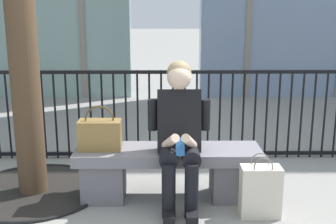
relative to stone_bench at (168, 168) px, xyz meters
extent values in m
plane|color=gray|center=(0.00, 0.00, -0.27)|extent=(60.00, 60.00, 0.00)
cube|color=slate|center=(0.00, 0.00, 0.13)|extent=(1.60, 0.44, 0.10)
cube|color=slate|center=(-0.56, 0.00, -0.10)|extent=(0.36, 0.37, 0.35)
cube|color=slate|center=(0.56, 0.00, -0.10)|extent=(0.36, 0.37, 0.35)
cylinder|color=black|center=(0.00, -0.18, 0.20)|extent=(0.15, 0.40, 0.15)
cylinder|color=black|center=(0.00, -0.38, -0.05)|extent=(0.11, 0.11, 0.45)
cube|color=black|center=(0.00, -0.44, -0.23)|extent=(0.09, 0.22, 0.08)
cylinder|color=black|center=(0.18, -0.18, 0.20)|extent=(0.15, 0.40, 0.15)
cylinder|color=black|center=(0.18, -0.38, -0.05)|extent=(0.11, 0.11, 0.45)
cube|color=black|center=(0.18, -0.44, -0.23)|extent=(0.09, 0.22, 0.08)
cube|color=black|center=(0.09, -0.04, 0.44)|extent=(0.36, 0.30, 0.55)
cylinder|color=black|center=(-0.13, -0.04, 0.49)|extent=(0.08, 0.08, 0.26)
cylinder|color=beige|center=(0.01, -0.26, 0.32)|extent=(0.16, 0.28, 0.20)
cylinder|color=black|center=(0.31, -0.04, 0.49)|extent=(0.08, 0.08, 0.26)
cylinder|color=beige|center=(0.17, -0.26, 0.32)|extent=(0.16, 0.28, 0.20)
cube|color=#2D6BB7|center=(0.09, -0.32, 0.30)|extent=(0.07, 0.10, 0.13)
sphere|color=beige|center=(0.09, -0.06, 0.81)|extent=(0.20, 0.20, 0.20)
sphere|color=#997F59|center=(0.09, -0.03, 0.84)|extent=(0.20, 0.20, 0.20)
cube|color=olive|center=(-0.58, -0.01, 0.31)|extent=(0.36, 0.19, 0.25)
torus|color=brown|center=(-0.58, -0.01, 0.44)|extent=(0.25, 0.02, 0.25)
cube|color=beige|center=(0.73, -0.36, -0.06)|extent=(0.32, 0.17, 0.41)
torus|color=slate|center=(0.73, -0.42, 0.16)|extent=(0.15, 0.01, 0.15)
torus|color=slate|center=(0.73, -0.30, 0.16)|extent=(0.15, 0.01, 0.15)
cylinder|color=black|center=(-1.73, 1.03, 0.22)|extent=(0.02, 0.02, 0.98)
cylinder|color=black|center=(-1.60, 1.03, 0.22)|extent=(0.02, 0.02, 0.98)
cylinder|color=black|center=(-1.47, 1.03, 0.22)|extent=(0.02, 0.02, 0.98)
cylinder|color=black|center=(-1.34, 1.03, 0.22)|extent=(0.02, 0.02, 0.98)
cylinder|color=black|center=(-1.21, 1.03, 0.22)|extent=(0.02, 0.02, 0.98)
cylinder|color=black|center=(-1.09, 1.03, 0.22)|extent=(0.02, 0.02, 0.98)
cylinder|color=black|center=(-0.96, 1.03, 0.22)|extent=(0.02, 0.02, 0.98)
cylinder|color=black|center=(-0.83, 1.03, 0.22)|extent=(0.02, 0.02, 0.98)
cylinder|color=black|center=(-0.70, 1.03, 0.22)|extent=(0.02, 0.02, 0.98)
cylinder|color=black|center=(-0.58, 1.03, 0.22)|extent=(0.02, 0.02, 0.98)
cylinder|color=black|center=(-0.45, 1.03, 0.22)|extent=(0.02, 0.02, 0.98)
cylinder|color=black|center=(-0.32, 1.03, 0.22)|extent=(0.02, 0.02, 0.98)
cylinder|color=black|center=(-0.19, 1.03, 0.22)|extent=(0.02, 0.02, 0.98)
cylinder|color=black|center=(-0.06, 1.03, 0.22)|extent=(0.02, 0.02, 0.98)
cylinder|color=black|center=(0.06, 1.03, 0.22)|extent=(0.02, 0.02, 0.98)
cylinder|color=black|center=(0.19, 1.03, 0.22)|extent=(0.02, 0.02, 0.98)
cylinder|color=black|center=(0.32, 1.03, 0.22)|extent=(0.02, 0.02, 0.98)
cylinder|color=black|center=(0.45, 1.03, 0.22)|extent=(0.02, 0.02, 0.98)
cylinder|color=black|center=(0.58, 1.03, 0.22)|extent=(0.02, 0.02, 0.98)
cylinder|color=black|center=(0.70, 1.03, 0.22)|extent=(0.02, 0.02, 0.98)
cylinder|color=black|center=(0.83, 1.03, 0.22)|extent=(0.02, 0.02, 0.98)
cylinder|color=black|center=(0.96, 1.03, 0.22)|extent=(0.02, 0.02, 0.98)
cylinder|color=black|center=(1.09, 1.03, 0.22)|extent=(0.02, 0.02, 0.98)
cylinder|color=black|center=(1.21, 1.03, 0.22)|extent=(0.02, 0.02, 0.98)
cylinder|color=black|center=(1.34, 1.03, 0.22)|extent=(0.02, 0.02, 0.98)
cylinder|color=black|center=(1.47, 1.03, 0.22)|extent=(0.02, 0.02, 0.98)
cylinder|color=black|center=(1.60, 1.03, 0.22)|extent=(0.02, 0.02, 0.98)
cylinder|color=black|center=(1.73, 1.03, 0.22)|extent=(0.02, 0.02, 0.98)
cylinder|color=black|center=(1.85, 1.03, 0.22)|extent=(0.02, 0.02, 0.98)
cube|color=black|center=(0.00, 1.03, -0.22)|extent=(9.34, 0.04, 0.04)
cube|color=black|center=(0.00, 1.03, 0.69)|extent=(9.34, 0.04, 0.04)
cylinder|color=black|center=(-1.23, 0.14, -0.27)|extent=(1.26, 1.26, 0.01)
torus|color=black|center=(-1.23, 0.14, -0.26)|extent=(1.29, 1.29, 0.03)
camera|label=1|loc=(-0.04, -3.55, 1.37)|focal=46.40mm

